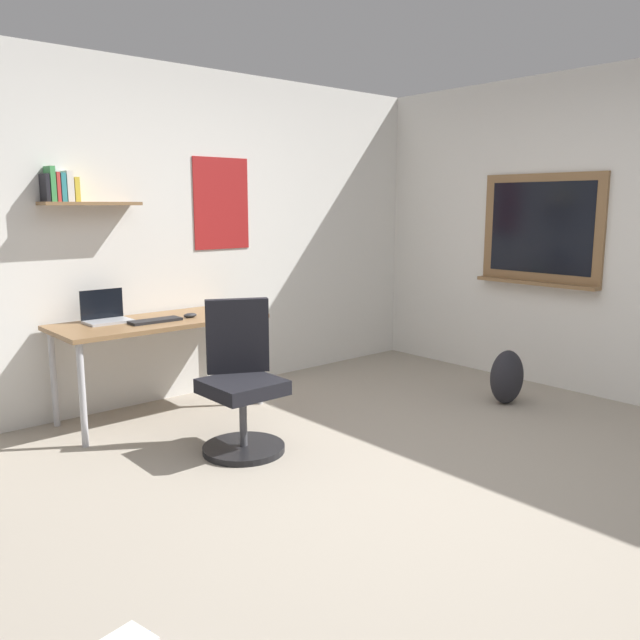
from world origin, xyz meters
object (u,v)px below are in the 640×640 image
Objects in this scene: computer_mouse at (190,315)px; coffee_mug at (237,305)px; desk at (160,329)px; backpack at (507,377)px; laptop at (106,314)px; keyboard at (155,321)px; office_chair at (241,387)px.

computer_mouse is 0.45m from coffee_mug.
backpack is at bearing -35.01° from desk.
laptop reaches higher than coffee_mug.
coffee_mug is at bearing 3.93° from keyboard.
coffee_mug reaches higher than computer_mouse.
office_chair is 9.13× the size of computer_mouse.
desk is 2.68m from backpack.
office_chair is at bearing -86.33° from desk.
office_chair is 2.57× the size of keyboard.
office_chair is 2.23× the size of backpack.
keyboard is at bearing -41.51° from laptop.
office_chair is (0.06, -0.95, -0.24)m from desk.
office_chair is 1.15m from coffee_mug.
computer_mouse is at bearing -173.63° from coffee_mug.
desk is at bearing 144.99° from backpack.
computer_mouse is 2.49m from backpack.
office_chair is at bearing -99.40° from computer_mouse.
coffee_mug reaches higher than backpack.
laptop is at bearing 138.49° from keyboard.
coffee_mug is at bearing 57.23° from office_chair.
computer_mouse reaches higher than keyboard.
desk is 0.98m from office_chair.
keyboard is at bearing -176.07° from coffee_mug.
laptop is at bearing 146.31° from backpack.
desk is 0.24m from computer_mouse.
keyboard reaches higher than backpack.
backpack is at bearing -36.23° from computer_mouse.
desk is 0.14m from keyboard.
laptop is 3.06m from backpack.
desk is at bearing 177.31° from coffee_mug.
computer_mouse is at bearing -0.00° from keyboard.
computer_mouse is (0.20, -0.08, 0.09)m from desk.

